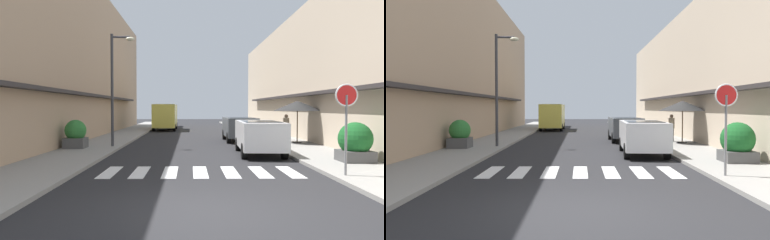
# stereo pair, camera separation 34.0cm
# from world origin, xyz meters

# --- Properties ---
(ground_plane) EXTENTS (87.96, 87.96, 0.00)m
(ground_plane) POSITION_xyz_m (0.00, 15.99, 0.00)
(ground_plane) COLOR #232326
(sidewalk_left) EXTENTS (2.75, 55.97, 0.12)m
(sidewalk_left) POSITION_xyz_m (-5.12, 15.99, 0.06)
(sidewalk_left) COLOR gray
(sidewalk_left) RESTS_ON ground_plane
(sidewalk_right) EXTENTS (2.75, 55.97, 0.12)m
(sidewalk_right) POSITION_xyz_m (5.12, 15.99, 0.06)
(sidewalk_right) COLOR gray
(sidewalk_right) RESTS_ON ground_plane
(building_row_left) EXTENTS (5.50, 37.98, 10.32)m
(building_row_left) POSITION_xyz_m (-8.99, 16.99, 5.16)
(building_row_left) COLOR tan
(building_row_left) RESTS_ON ground_plane
(building_row_right) EXTENTS (5.50, 37.98, 8.23)m
(building_row_right) POSITION_xyz_m (8.99, 16.99, 4.11)
(building_row_right) COLOR #C6B299
(building_row_right) RESTS_ON ground_plane
(crosswalk) EXTENTS (6.15, 2.20, 0.01)m
(crosswalk) POSITION_xyz_m (-0.00, 4.49, 0.01)
(crosswalk) COLOR silver
(crosswalk) RESTS_ON ground_plane
(parked_car_near) EXTENTS (1.96, 4.40, 1.47)m
(parked_car_near) POSITION_xyz_m (2.70, 8.85, 0.92)
(parked_car_near) COLOR silver
(parked_car_near) RESTS_ON ground_plane
(parked_car_mid) EXTENTS (1.81, 3.99, 1.47)m
(parked_car_mid) POSITION_xyz_m (2.70, 15.27, 0.92)
(parked_car_mid) COLOR #4C5156
(parked_car_mid) RESTS_ON ground_plane
(delivery_van) EXTENTS (2.04, 5.41, 2.37)m
(delivery_van) POSITION_xyz_m (-2.55, 26.62, 1.41)
(delivery_van) COLOR #D8CC4C
(delivery_van) RESTS_ON ground_plane
(round_street_sign) EXTENTS (0.65, 0.07, 2.61)m
(round_street_sign) POSITION_xyz_m (4.11, 3.29, 2.11)
(round_street_sign) COLOR slate
(round_street_sign) RESTS_ON sidewalk_right
(street_lamp) EXTENTS (1.19, 0.28, 5.59)m
(street_lamp) POSITION_xyz_m (-4.02, 11.38, 3.52)
(street_lamp) COLOR #38383D
(street_lamp) RESTS_ON sidewalk_left
(cafe_umbrella) EXTENTS (2.60, 2.60, 2.31)m
(cafe_umbrella) POSITION_xyz_m (5.57, 13.08, 2.14)
(cafe_umbrella) COLOR #262626
(cafe_umbrella) RESTS_ON sidewalk_right
(planter_corner) EXTENTS (1.20, 1.20, 1.41)m
(planter_corner) POSITION_xyz_m (5.59, 5.99, 0.80)
(planter_corner) COLOR #4C4C4C
(planter_corner) RESTS_ON sidewalk_right
(planter_midblock) EXTENTS (1.01, 1.01, 1.35)m
(planter_midblock) POSITION_xyz_m (-5.79, 10.54, 0.78)
(planter_midblock) COLOR #4C4C4C
(planter_midblock) RESTS_ON sidewalk_left
(pedestrian_walking_near) EXTENTS (0.34, 0.34, 1.55)m
(pedestrian_walking_near) POSITION_xyz_m (5.20, 13.98, 0.93)
(pedestrian_walking_near) COLOR #282B33
(pedestrian_walking_near) RESTS_ON sidewalk_right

